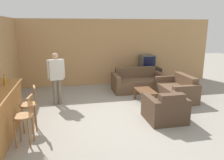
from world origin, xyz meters
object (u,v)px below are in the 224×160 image
Objects in this scene: bar_chair_mid at (29,108)px; bottle at (5,80)px; tv_unit at (147,76)px; tv at (147,62)px; bar_chair_near at (24,120)px; coffee_table at (145,92)px; couch_far at (137,83)px; person_by_window at (56,76)px; loveseat_right at (177,90)px; armchair_near at (165,109)px.

bar_chair_mid is 0.86m from bottle.
tv_unit is 2.02× the size of tv.
bottle reaches higher than tv.
tv_unit is at bearing 44.42° from bar_chair_near.
bar_chair_mid reaches higher than coffee_table.
couch_far is at bearing 36.19° from bar_chair_mid.
tv is at bearing 68.20° from coffee_table.
person_by_window reaches higher than couch_far.
couch_far reaches higher than loveseat_right.
loveseat_right is at bearing 16.62° from bar_chair_mid.
bar_chair_mid reaches higher than couch_far.
bar_chair_near is 0.70× the size of loveseat_right.
bar_chair_mid is 0.65× the size of person_by_window.
tv is (4.11, 4.02, 0.38)m from bar_chair_near.
coffee_table is at bearing -174.07° from loveseat_right.
loveseat_right is 2.16m from tv.
tv_unit is at bearing 68.22° from coffee_table.
couch_far is 1.26m from tv.
loveseat_right is (4.36, 1.30, -0.25)m from bar_chair_mid.
bar_chair_mid is 0.56× the size of couch_far.
tv reaches higher than loveseat_right.
armchair_near is at bearing -103.72° from tv_unit.
loveseat_right is at bearing 24.29° from bar_chair_near.
bar_chair_near is 3.29m from armchair_near.
bar_chair_mid is 4.24m from couch_far.
couch_far reaches higher than coffee_table.
bar_chair_near is 3.74m from coffee_table.
bar_chair_mid is 0.70× the size of loveseat_right.
person_by_window is at bearing 170.96° from coffee_table.
bottle is at bearing -147.12° from tv_unit.
bar_chair_near is at bearing -135.58° from tv_unit.
tv_unit is at bearing 90.00° from tv.
bar_chair_near is at bearing -137.18° from couch_far.
bar_chair_near is at bearing -104.01° from person_by_window.
bottle is (-3.77, -0.83, 0.79)m from coffee_table.
coffee_table is at bearing -111.80° from tv.
bottle reaches higher than couch_far.
bottle reaches higher than coffee_table.
tv is (4.11, 3.35, 0.38)m from bar_chair_mid.
bottle is at bearing 145.99° from bar_chair_mid.
loveseat_right is at bearing -82.89° from tv_unit.
bar_chair_mid reaches higher than loveseat_right.
tv_unit is at bearing 76.28° from armchair_near.
coffee_table is 0.54× the size of person_by_window.
armchair_near is 1.64× the size of tv.
couch_far is 1.98× the size of armchair_near.
coffee_table is 2.76m from person_by_window.
armchair_near is 3.65m from tv_unit.
bar_chair_near reaches higher than tv_unit.
couch_far is 1.10m from tv_unit.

